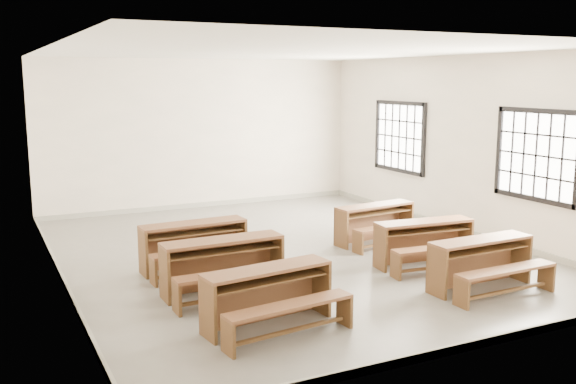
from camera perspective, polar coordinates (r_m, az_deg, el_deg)
name	(u,v)px	position (r m, az deg, el deg)	size (l,w,h in m)	color
room	(293,120)	(10.12, 0.46, 6.43)	(8.50, 8.50, 3.20)	slate
desk_set_0	(270,293)	(7.31, -1.65, -8.97)	(1.61, 0.96, 0.69)	brown
desk_set_1	(224,262)	(8.45, -5.68, -6.23)	(1.62, 0.85, 0.72)	brown
desk_set_2	(195,242)	(9.54, -8.26, -4.46)	(1.60, 0.87, 0.70)	brown
desk_set_3	(483,260)	(8.96, 16.94, -5.83)	(1.53, 0.82, 0.68)	brown
desk_set_4	(426,240)	(9.85, 12.13, -4.19)	(1.59, 0.94, 0.68)	brown
desk_set_5	(376,221)	(11.08, 7.86, -2.54)	(1.54, 0.91, 0.66)	brown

